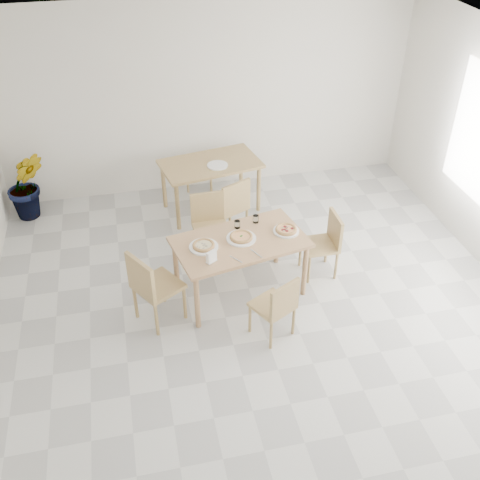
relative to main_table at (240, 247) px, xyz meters
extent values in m
plane|color=silver|center=(0.11, -0.84, -0.67)|extent=(7.00, 7.00, 0.00)
plane|color=white|center=(0.11, -0.84, 2.13)|extent=(7.00, 7.00, 0.00)
plane|color=silver|center=(0.11, 2.66, 0.73)|extent=(6.00, 0.00, 6.00)
cube|color=tan|center=(0.00, 0.00, 0.06)|extent=(1.61, 1.12, 0.04)
cylinder|color=tan|center=(-0.58, -0.47, -0.31)|extent=(0.06, 0.06, 0.71)
cylinder|color=tan|center=(0.72, -0.20, -0.31)|extent=(0.06, 0.06, 0.71)
cylinder|color=tan|center=(-0.72, 0.20, -0.31)|extent=(0.06, 0.06, 0.71)
cylinder|color=tan|center=(0.58, 0.47, -0.31)|extent=(0.06, 0.06, 0.71)
cube|color=tan|center=(0.18, -0.74, -0.27)|extent=(0.53, 0.53, 0.04)
cube|color=tan|center=(0.27, -0.90, -0.06)|extent=(0.36, 0.22, 0.37)
cylinder|color=tan|center=(0.25, -0.52, -0.48)|extent=(0.03, 0.03, 0.38)
cylinder|color=tan|center=(-0.04, -0.68, -0.48)|extent=(0.03, 0.03, 0.38)
cylinder|color=tan|center=(0.41, -0.81, -0.48)|extent=(0.03, 0.03, 0.38)
cylinder|color=tan|center=(0.12, -0.97, -0.48)|extent=(0.03, 0.03, 0.38)
cube|color=tan|center=(-0.21, 0.74, -0.23)|extent=(0.44, 0.44, 0.04)
cube|color=tan|center=(-0.21, 0.93, -0.01)|extent=(0.43, 0.05, 0.41)
cylinder|color=tan|center=(-0.38, 0.55, -0.46)|extent=(0.04, 0.04, 0.42)
cylinder|color=tan|center=(-0.02, 0.56, -0.46)|extent=(0.04, 0.04, 0.42)
cylinder|color=tan|center=(-0.40, 0.92, -0.46)|extent=(0.04, 0.04, 0.42)
cylinder|color=tan|center=(-0.03, 0.93, -0.46)|extent=(0.04, 0.04, 0.42)
cube|color=tan|center=(-0.97, -0.24, -0.20)|extent=(0.62, 0.62, 0.04)
cube|color=tan|center=(-1.14, -0.35, 0.04)|extent=(0.27, 0.41, 0.43)
cylinder|color=tan|center=(-0.70, -0.30, -0.44)|extent=(0.04, 0.04, 0.44)
cylinder|color=tan|center=(-0.90, 0.03, -0.44)|extent=(0.04, 0.04, 0.44)
cylinder|color=tan|center=(-1.03, -0.51, -0.44)|extent=(0.04, 0.04, 0.44)
cylinder|color=tan|center=(-1.23, -0.17, -0.44)|extent=(0.04, 0.04, 0.44)
cube|color=tan|center=(1.02, 0.16, -0.25)|extent=(0.41, 0.41, 0.04)
cube|color=tan|center=(1.20, 0.16, -0.04)|extent=(0.04, 0.40, 0.38)
cylinder|color=tan|center=(0.85, 0.33, -0.47)|extent=(0.03, 0.03, 0.39)
cylinder|color=tan|center=(0.85, -0.01, -0.47)|extent=(0.03, 0.03, 0.39)
cylinder|color=tan|center=(1.20, 0.33, -0.47)|extent=(0.03, 0.03, 0.39)
cylinder|color=tan|center=(1.19, -0.02, -0.47)|extent=(0.03, 0.03, 0.39)
cylinder|color=white|center=(0.02, 0.03, 0.09)|extent=(0.34, 0.34, 0.02)
cylinder|color=white|center=(-0.42, -0.04, 0.09)|extent=(0.32, 0.32, 0.02)
cylinder|color=white|center=(0.56, 0.06, 0.09)|extent=(0.30, 0.30, 0.02)
cylinder|color=#DCB167|center=(0.02, 0.03, 0.11)|extent=(0.32, 0.32, 0.01)
torus|color=#DCB167|center=(0.02, 0.03, 0.12)|extent=(0.32, 0.32, 0.03)
cylinder|color=#D65B25|center=(0.02, 0.03, 0.12)|extent=(0.25, 0.25, 0.01)
ellipsoid|color=#235A14|center=(0.02, 0.03, 0.12)|extent=(0.05, 0.05, 0.01)
cylinder|color=#DCB167|center=(-0.42, -0.04, 0.11)|extent=(0.31, 0.31, 0.01)
torus|color=#DCB167|center=(-0.42, -0.04, 0.12)|extent=(0.31, 0.31, 0.03)
cylinder|color=beige|center=(-0.42, -0.04, 0.12)|extent=(0.24, 0.24, 0.01)
cylinder|color=#DCB167|center=(0.56, 0.06, 0.11)|extent=(0.28, 0.28, 0.01)
torus|color=#DCB167|center=(0.56, 0.06, 0.12)|extent=(0.28, 0.28, 0.03)
cylinder|color=#D65B25|center=(0.56, 0.06, 0.12)|extent=(0.21, 0.21, 0.01)
cylinder|color=white|center=(0.26, 0.33, 0.13)|extent=(0.07, 0.07, 0.09)
cylinder|color=white|center=(0.02, 0.26, 0.13)|extent=(0.07, 0.07, 0.09)
cube|color=silver|center=(-0.38, -0.32, 0.09)|extent=(0.14, 0.12, 0.01)
cube|color=white|center=(-0.38, -0.32, 0.16)|extent=(0.12, 0.10, 0.12)
cube|color=silver|center=(-0.12, -0.33, 0.09)|extent=(0.12, 0.15, 0.01)
cube|color=silver|center=(0.12, -0.28, 0.09)|extent=(0.10, 0.18, 0.01)
cube|color=tan|center=(0.00, 1.92, 0.06)|extent=(1.48, 1.01, 0.04)
cylinder|color=tan|center=(-0.54, 1.49, -0.31)|extent=(0.06, 0.06, 0.71)
cylinder|color=tan|center=(0.66, 1.72, -0.31)|extent=(0.06, 0.06, 0.71)
cylinder|color=tan|center=(-0.65, 2.11, -0.31)|extent=(0.06, 0.06, 0.71)
cylinder|color=tan|center=(0.54, 2.34, -0.31)|extent=(0.06, 0.06, 0.71)
cube|color=tan|center=(0.10, 1.22, -0.22)|extent=(0.58, 0.58, 0.04)
cube|color=tan|center=(0.18, 1.05, 0.01)|extent=(0.41, 0.23, 0.42)
cylinder|color=tan|center=(0.19, 1.47, -0.45)|extent=(0.04, 0.04, 0.43)
cylinder|color=tan|center=(-0.15, 1.31, -0.45)|extent=(0.04, 0.04, 0.43)
cylinder|color=tan|center=(0.35, 1.14, -0.45)|extent=(0.04, 0.04, 0.43)
cylinder|color=tan|center=(0.01, 0.97, -0.45)|extent=(0.04, 0.04, 0.43)
cube|color=tan|center=(-0.08, 2.61, -0.24)|extent=(0.45, 0.45, 0.04)
cube|color=tan|center=(-0.06, 2.80, -0.02)|extent=(0.42, 0.08, 0.40)
cylinder|color=tan|center=(-0.27, 2.45, -0.46)|extent=(0.04, 0.04, 0.41)
cylinder|color=tan|center=(0.09, 2.42, -0.46)|extent=(0.04, 0.04, 0.41)
cylinder|color=tan|center=(-0.24, 2.80, -0.46)|extent=(0.04, 0.04, 0.41)
cylinder|color=tan|center=(0.12, 2.77, -0.46)|extent=(0.04, 0.04, 0.41)
cylinder|color=white|center=(0.08, 1.80, 0.09)|extent=(0.29, 0.29, 0.02)
imported|color=#23621D|center=(-2.54, 2.29, -0.16)|extent=(0.62, 0.54, 1.00)
camera|label=1|loc=(-1.12, -4.99, 3.75)|focal=42.00mm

